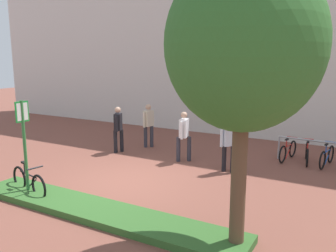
# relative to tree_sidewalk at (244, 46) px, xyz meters

# --- Properties ---
(ground_plane) EXTENTS (60.00, 60.00, 0.00)m
(ground_plane) POSITION_rel_tree_sidewalk_xyz_m (-3.96, 1.94, -3.72)
(ground_plane) COLOR brown
(building_facade) EXTENTS (28.00, 1.20, 10.00)m
(building_facade) POSITION_rel_tree_sidewalk_xyz_m (-3.96, 9.80, 1.28)
(building_facade) COLOR silver
(building_facade) RESTS_ON ground
(planter_strip) EXTENTS (7.00, 1.10, 0.16)m
(planter_strip) POSITION_rel_tree_sidewalk_xyz_m (-3.20, -0.13, -3.64)
(planter_strip) COLOR #336028
(planter_strip) RESTS_ON ground
(tree_sidewalk) EXTENTS (2.70, 2.70, 5.22)m
(tree_sidewalk) POSITION_rel_tree_sidewalk_xyz_m (0.00, 0.00, 0.00)
(tree_sidewalk) COLOR brown
(tree_sidewalk) RESTS_ON ground
(parking_sign_post) EXTENTS (0.08, 0.36, 2.48)m
(parking_sign_post) POSITION_rel_tree_sidewalk_xyz_m (-5.53, -0.13, -2.10)
(parking_sign_post) COLOR #2D7238
(parking_sign_post) RESTS_ON ground
(bike_at_sign) EXTENTS (1.65, 0.50, 0.86)m
(bike_at_sign) POSITION_rel_tree_sidewalk_xyz_m (-5.56, -0.08, -3.37)
(bike_at_sign) COLOR black
(bike_at_sign) RESTS_ON ground
(bike_rack_cluster) EXTENTS (3.20, 1.79, 0.83)m
(bike_rack_cluster) POSITION_rel_tree_sidewalk_xyz_m (0.93, 6.37, -3.37)
(bike_rack_cluster) COLOR #99999E
(bike_rack_cluster) RESTS_ON ground
(bollard_steel) EXTENTS (0.16, 0.16, 0.90)m
(bollard_steel) POSITION_rel_tree_sidewalk_xyz_m (-1.38, 4.46, -3.27)
(bollard_steel) COLOR #ADADB2
(bollard_steel) RESTS_ON ground
(person_casual_tan) EXTENTS (0.43, 0.60, 1.72)m
(person_casual_tan) POSITION_rel_tree_sidewalk_xyz_m (-3.41, 4.59, -2.73)
(person_casual_tan) COLOR #2D2D38
(person_casual_tan) RESTS_ON ground
(person_shirt_white) EXTENTS (0.33, 0.61, 1.72)m
(person_shirt_white) POSITION_rel_tree_sidewalk_xyz_m (-5.50, 5.64, -2.73)
(person_shirt_white) COLOR #2D2D38
(person_shirt_white) RESTS_ON ground
(person_shirt_blue) EXTENTS (0.44, 0.49, 1.72)m
(person_shirt_blue) POSITION_rel_tree_sidewalk_xyz_m (-1.68, 4.22, -2.73)
(person_shirt_blue) COLOR black
(person_shirt_blue) RESTS_ON ground
(person_suited_navy) EXTENTS (0.38, 0.56, 1.72)m
(person_suited_navy) POSITION_rel_tree_sidewalk_xyz_m (-6.08, 4.44, -2.73)
(person_suited_navy) COLOR black
(person_suited_navy) RESTS_ON ground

